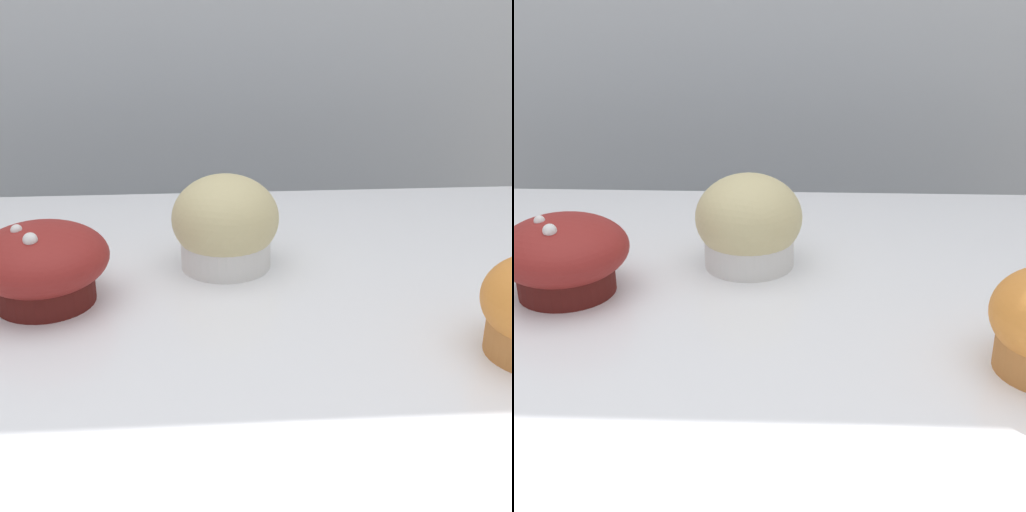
% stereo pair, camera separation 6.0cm
% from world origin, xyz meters
% --- Properties ---
extents(wall_back, '(3.20, 0.10, 1.80)m').
position_xyz_m(wall_back, '(0.00, 0.60, 0.90)').
color(wall_back, '#B2B7BC').
rests_on(wall_back, ground).
extents(muffin_front_center, '(0.12, 0.12, 0.07)m').
position_xyz_m(muffin_front_center, '(-0.10, 0.02, 0.97)').
color(muffin_front_center, '#531713').
rests_on(muffin_front_center, display_counter).
extents(muffin_back_left, '(0.10, 0.10, 0.09)m').
position_xyz_m(muffin_back_left, '(0.06, 0.09, 0.98)').
color(muffin_back_left, silver).
rests_on(muffin_back_left, display_counter).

